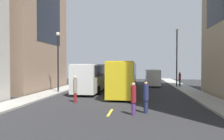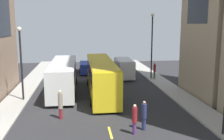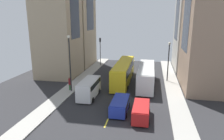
{
  "view_description": "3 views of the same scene",
  "coord_description": "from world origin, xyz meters",
  "px_view_note": "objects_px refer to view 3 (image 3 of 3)",
  "views": [
    {
      "loc": [
        1.95,
        -25.25,
        3.15
      ],
      "look_at": [
        -1.68,
        0.01,
        2.61
      ],
      "focal_mm": 30.55,
      "sensor_mm": 36.0,
      "label": 1
    },
    {
      "loc": [
        -1.96,
        -29.39,
        7.35
      ],
      "look_at": [
        1.32,
        -2.91,
        2.63
      ],
      "focal_mm": 42.01,
      "sensor_mm": 36.0,
      "label": 2
    },
    {
      "loc": [
        -4.47,
        32.45,
        11.17
      ],
      "look_at": [
        1.87,
        -0.28,
        2.66
      ],
      "focal_mm": 33.05,
      "sensor_mm": 36.0,
      "label": 3
    }
  ],
  "objects_px": {
    "pedestrian_walking_far": "(124,63)",
    "traffic_light_near_corner": "(100,47)",
    "delivery_van_white": "(89,87)",
    "pedestrian_crossing_mid": "(120,64)",
    "pedestrian_waiting_curb": "(70,83)",
    "pedestrian_crossing_near": "(146,67)",
    "streetcar_yellow": "(124,70)",
    "car_blue_1": "(120,105)",
    "city_bus_white": "(146,74)",
    "car_red_0": "(141,111)"
  },
  "relations": [
    {
      "from": "streetcar_yellow",
      "to": "delivery_van_white",
      "type": "xyz_separation_m",
      "value": [
        3.84,
        8.17,
        -0.61
      ]
    },
    {
      "from": "delivery_van_white",
      "to": "car_blue_1",
      "type": "bearing_deg",
      "value": 142.66
    },
    {
      "from": "city_bus_white",
      "to": "pedestrian_walking_far",
      "type": "xyz_separation_m",
      "value": [
        5.37,
        -11.9,
        -0.89
      ]
    },
    {
      "from": "city_bus_white",
      "to": "car_blue_1",
      "type": "distance_m",
      "value": 11.13
    },
    {
      "from": "city_bus_white",
      "to": "streetcar_yellow",
      "type": "distance_m",
      "value": 4.21
    },
    {
      "from": "pedestrian_crossing_mid",
      "to": "traffic_light_near_corner",
      "type": "distance_m",
      "value": 6.28
    },
    {
      "from": "pedestrian_crossing_mid",
      "to": "car_red_0",
      "type": "bearing_deg",
      "value": 166.2
    },
    {
      "from": "pedestrian_waiting_curb",
      "to": "traffic_light_near_corner",
      "type": "bearing_deg",
      "value": -177.47
    },
    {
      "from": "streetcar_yellow",
      "to": "pedestrian_walking_far",
      "type": "distance_m",
      "value": 10.73
    },
    {
      "from": "car_red_0",
      "to": "traffic_light_near_corner",
      "type": "height_order",
      "value": "traffic_light_near_corner"
    },
    {
      "from": "delivery_van_white",
      "to": "pedestrian_crossing_near",
      "type": "distance_m",
      "value": 16.95
    },
    {
      "from": "streetcar_yellow",
      "to": "car_blue_1",
      "type": "distance_m",
      "value": 12.16
    },
    {
      "from": "car_red_0",
      "to": "streetcar_yellow",
      "type": "bearing_deg",
      "value": -73.88
    },
    {
      "from": "city_bus_white",
      "to": "pedestrian_waiting_curb",
      "type": "height_order",
      "value": "city_bus_white"
    },
    {
      "from": "car_blue_1",
      "to": "pedestrian_waiting_curb",
      "type": "bearing_deg",
      "value": -33.41
    },
    {
      "from": "pedestrian_walking_far",
      "to": "streetcar_yellow",
      "type": "bearing_deg",
      "value": 50.46
    },
    {
      "from": "pedestrian_crossing_mid",
      "to": "pedestrian_walking_far",
      "type": "bearing_deg",
      "value": -79.11
    },
    {
      "from": "city_bus_white",
      "to": "pedestrian_walking_far",
      "type": "bearing_deg",
      "value": -65.72
    },
    {
      "from": "car_red_0",
      "to": "pedestrian_crossing_mid",
      "type": "distance_m",
      "value": 24.04
    },
    {
      "from": "city_bus_white",
      "to": "traffic_light_near_corner",
      "type": "bearing_deg",
      "value": -49.25
    },
    {
      "from": "streetcar_yellow",
      "to": "pedestrian_waiting_curb",
      "type": "distance_m",
      "value": 9.85
    },
    {
      "from": "car_red_0",
      "to": "pedestrian_crossing_mid",
      "type": "bearing_deg",
      "value": -75.49
    },
    {
      "from": "city_bus_white",
      "to": "pedestrian_walking_far",
      "type": "height_order",
      "value": "city_bus_white"
    },
    {
      "from": "pedestrian_waiting_curb",
      "to": "pedestrian_crossing_near",
      "type": "bearing_deg",
      "value": 143.3
    },
    {
      "from": "pedestrian_walking_far",
      "to": "pedestrian_crossing_near",
      "type": "distance_m",
      "value": 6.27
    },
    {
      "from": "pedestrian_waiting_curb",
      "to": "pedestrian_crossing_near",
      "type": "distance_m",
      "value": 17.41
    },
    {
      "from": "pedestrian_crossing_near",
      "to": "traffic_light_near_corner",
      "type": "relative_size",
      "value": 0.36
    },
    {
      "from": "pedestrian_crossing_mid",
      "to": "traffic_light_near_corner",
      "type": "height_order",
      "value": "traffic_light_near_corner"
    },
    {
      "from": "car_blue_1",
      "to": "pedestrian_walking_far",
      "type": "relative_size",
      "value": 2.19
    },
    {
      "from": "traffic_light_near_corner",
      "to": "pedestrian_walking_far",
      "type": "bearing_deg",
      "value": 169.97
    },
    {
      "from": "streetcar_yellow",
      "to": "traffic_light_near_corner",
      "type": "xyz_separation_m",
      "value": [
        7.13,
        -11.61,
        2.46
      ]
    },
    {
      "from": "pedestrian_walking_far",
      "to": "traffic_light_near_corner",
      "type": "xyz_separation_m",
      "value": [
        5.77,
        -1.02,
        3.47
      ]
    },
    {
      "from": "pedestrian_waiting_curb",
      "to": "traffic_light_near_corner",
      "type": "height_order",
      "value": "traffic_light_near_corner"
    },
    {
      "from": "city_bus_white",
      "to": "delivery_van_white",
      "type": "xyz_separation_m",
      "value": [
        7.84,
        6.86,
        -0.49
      ]
    },
    {
      "from": "delivery_van_white",
      "to": "pedestrian_waiting_curb",
      "type": "height_order",
      "value": "delivery_van_white"
    },
    {
      "from": "pedestrian_crossing_mid",
      "to": "delivery_van_white",
      "type": "bearing_deg",
      "value": 146.43
    },
    {
      "from": "city_bus_white",
      "to": "delivery_van_white",
      "type": "distance_m",
      "value": 10.43
    },
    {
      "from": "delivery_van_white",
      "to": "pedestrian_crossing_mid",
      "type": "bearing_deg",
      "value": -95.26
    },
    {
      "from": "pedestrian_waiting_curb",
      "to": "city_bus_white",
      "type": "bearing_deg",
      "value": 116.95
    },
    {
      "from": "pedestrian_walking_far",
      "to": "traffic_light_near_corner",
      "type": "relative_size",
      "value": 0.33
    },
    {
      "from": "delivery_van_white",
      "to": "car_red_0",
      "type": "relative_size",
      "value": 1.3
    },
    {
      "from": "pedestrian_crossing_near",
      "to": "traffic_light_near_corner",
      "type": "bearing_deg",
      "value": 55.96
    },
    {
      "from": "car_blue_1",
      "to": "pedestrian_waiting_curb",
      "type": "xyz_separation_m",
      "value": [
        8.84,
        -5.83,
        0.33
      ]
    },
    {
      "from": "delivery_van_white",
      "to": "pedestrian_walking_far",
      "type": "bearing_deg",
      "value": -97.51
    },
    {
      "from": "traffic_light_near_corner",
      "to": "car_red_0",
      "type": "bearing_deg",
      "value": 113.76
    },
    {
      "from": "pedestrian_crossing_near",
      "to": "car_blue_1",
      "type": "bearing_deg",
      "value": 161.45
    },
    {
      "from": "pedestrian_crossing_mid",
      "to": "car_blue_1",
      "type": "bearing_deg",
      "value": 160.49
    },
    {
      "from": "city_bus_white",
      "to": "pedestrian_waiting_curb",
      "type": "bearing_deg",
      "value": 22.89
    },
    {
      "from": "car_blue_1",
      "to": "pedestrian_waiting_curb",
      "type": "relative_size",
      "value": 2.18
    },
    {
      "from": "city_bus_white",
      "to": "traffic_light_near_corner",
      "type": "relative_size",
      "value": 1.82
    }
  ]
}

